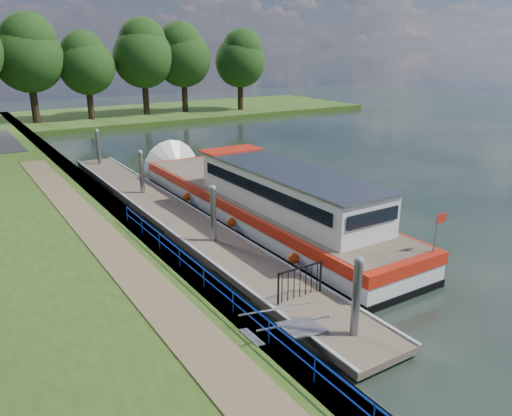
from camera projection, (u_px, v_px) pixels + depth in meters
ground at (342, 338)px, 15.53m from camera, size 160.00×160.00×0.00m
bank_edge at (113, 211)px, 26.15m from camera, size 1.10×90.00×0.78m
far_bank at (138, 115)px, 63.29m from camera, size 60.00×18.00×0.60m
footpath at (120, 257)px, 19.46m from camera, size 1.60×40.00×0.05m
blue_fence at (217, 284)px, 16.13m from camera, size 0.04×18.04×0.72m
pontoon at (174, 217)px, 25.91m from camera, size 2.50×30.00×0.56m
mooring_piles at (173, 197)px, 25.57m from camera, size 0.30×27.30×3.55m
gangway at (285, 330)px, 14.79m from camera, size 2.58×1.00×0.92m
gate_panel at (300, 278)px, 16.94m from camera, size 1.85×0.05×1.15m
barge at (253, 199)px, 25.83m from camera, size 4.36×21.15×4.78m
horizon_trees at (16, 53)px, 51.33m from camera, size 54.38×10.03×12.87m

